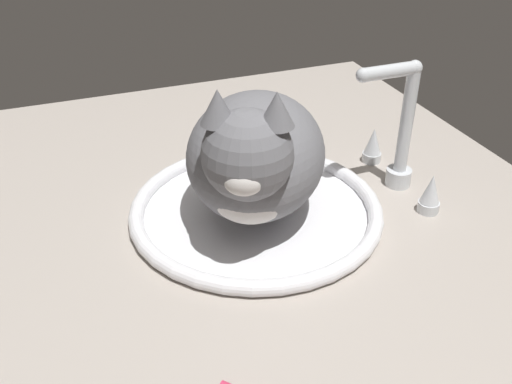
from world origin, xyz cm
name	(u,v)px	position (x,y,z in cm)	size (l,w,h in cm)	color
countertop	(298,234)	(0.00, 0.00, 1.50)	(116.43, 82.27, 3.00)	#ADA399
sink_basin	(256,210)	(-4.77, -4.69, 3.96)	(37.02, 37.02, 2.21)	white
faucet	(399,141)	(-4.77, 18.76, 10.94)	(19.57, 11.43, 20.60)	silver
cat	(254,156)	(-2.99, -5.59, 14.03)	(36.33, 28.25, 21.44)	slate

